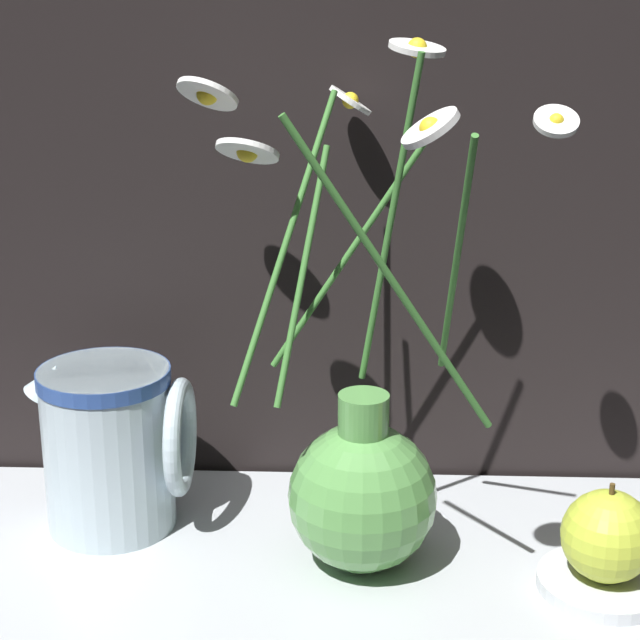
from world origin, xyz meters
name	(u,v)px	position (x,y,z in m)	size (l,w,h in m)	color
ground_plane	(302,580)	(0.00, 0.00, 0.00)	(6.00, 6.00, 0.00)	black
shelf	(302,573)	(0.00, 0.00, 0.01)	(0.88, 0.32, 0.01)	#B2B7BC
vase_with_flowers	(361,477)	(0.04, 0.01, 0.09)	(0.29, 0.31, 0.39)	#59994C
ceramic_pitcher	(112,441)	(-0.16, 0.06, 0.09)	(0.13, 0.11, 0.15)	silver
saucer_plate	(603,583)	(0.23, -0.02, 0.02)	(0.10, 0.10, 0.01)	silver
orange_fruit	(608,536)	(0.23, -0.02, 0.06)	(0.07, 0.07, 0.08)	#B7C638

